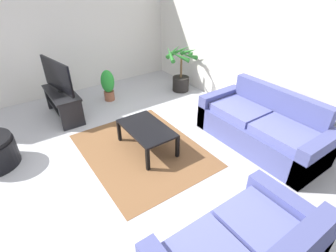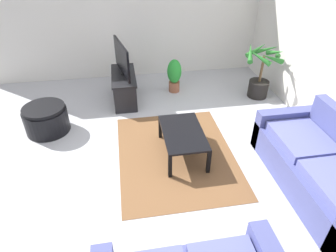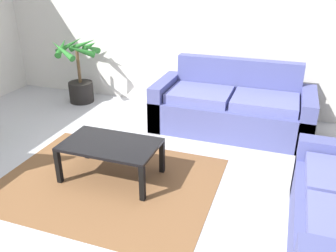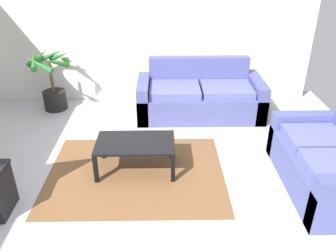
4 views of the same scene
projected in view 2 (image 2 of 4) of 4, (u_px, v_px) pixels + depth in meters
The scene contains 10 objects.
ground_plane at pixel (137, 157), 4.34m from camera, with size 6.60×6.60×0.00m, color #B2B2B7.
wall_left at pixel (122, 14), 6.02m from camera, with size 0.06×6.00×2.70m, color silver.
couch_main at pixel (322, 169), 3.68m from camera, with size 2.05×0.90×0.90m.
tv_stand at pixel (124, 83), 5.63m from camera, with size 1.10×0.45×0.53m.
tv at pixel (122, 58), 5.34m from camera, with size 1.00×0.24×0.61m.
coffee_table at pixel (183, 134), 4.23m from camera, with size 0.97×0.59×0.40m.
area_rug at pixel (176, 154), 4.41m from camera, with size 2.20×1.70×0.01m, color brown.
potted_palm at pixel (261, 75), 5.67m from camera, with size 0.73×0.74×1.03m.
potted_plant_small at pixel (174, 74), 5.90m from camera, with size 0.29×0.29×0.69m.
ottoman at pixel (46, 119), 4.79m from camera, with size 0.70×0.70×0.46m.
Camera 2 is at (3.35, -0.10, 2.83)m, focal length 31.14 mm.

